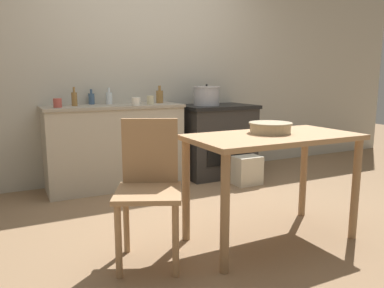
{
  "coord_description": "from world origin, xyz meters",
  "views": [
    {
      "loc": [
        -1.49,
        -2.57,
        1.16
      ],
      "look_at": [
        0.0,
        0.38,
        0.57
      ],
      "focal_mm": 35.0,
      "sensor_mm": 36.0,
      "label": 1
    }
  ],
  "objects_px": {
    "cup_mid_right": "(150,100)",
    "stove": "(216,140)",
    "bottle_left": "(160,96)",
    "bottle_center_left": "(91,98)",
    "stock_pot": "(207,96)",
    "chair": "(149,185)",
    "work_table": "(273,151)",
    "bottle_far_left": "(74,99)",
    "cup_center_right": "(136,102)",
    "bottle_mid_left": "(109,98)",
    "flour_sack": "(247,170)",
    "cup_center": "(58,103)",
    "mixing_bowl_large": "(270,127)"
  },
  "relations": [
    {
      "from": "mixing_bowl_large",
      "to": "work_table",
      "type": "bearing_deg",
      "value": -109.63
    },
    {
      "from": "flour_sack",
      "to": "cup_center_right",
      "type": "xyz_separation_m",
      "value": [
        -1.12,
        0.39,
        0.76
      ]
    },
    {
      "from": "work_table",
      "to": "cup_center_right",
      "type": "xyz_separation_m",
      "value": [
        -0.44,
        1.64,
        0.27
      ]
    },
    {
      "from": "bottle_mid_left",
      "to": "bottle_center_left",
      "type": "xyz_separation_m",
      "value": [
        -0.18,
        0.06,
        -0.01
      ]
    },
    {
      "from": "bottle_center_left",
      "to": "cup_center",
      "type": "relative_size",
      "value": 1.86
    },
    {
      "from": "chair",
      "to": "bottle_center_left",
      "type": "height_order",
      "value": "bottle_center_left"
    },
    {
      "from": "cup_mid_right",
      "to": "work_table",
      "type": "bearing_deg",
      "value": -81.36
    },
    {
      "from": "stove",
      "to": "bottle_center_left",
      "type": "xyz_separation_m",
      "value": [
        -1.4,
        0.24,
        0.52
      ]
    },
    {
      "from": "bottle_left",
      "to": "cup_center_right",
      "type": "xyz_separation_m",
      "value": [
        -0.36,
        -0.26,
        -0.03
      ]
    },
    {
      "from": "stove",
      "to": "cup_mid_right",
      "type": "distance_m",
      "value": 0.98
    },
    {
      "from": "stove",
      "to": "cup_mid_right",
      "type": "bearing_deg",
      "value": -175.73
    },
    {
      "from": "bottle_center_left",
      "to": "bottle_left",
      "type": "bearing_deg",
      "value": -9.7
    },
    {
      "from": "flour_sack",
      "to": "cup_center_right",
      "type": "relative_size",
      "value": 3.67
    },
    {
      "from": "cup_center",
      "to": "cup_center_right",
      "type": "bearing_deg",
      "value": -6.7
    },
    {
      "from": "stove",
      "to": "work_table",
      "type": "height_order",
      "value": "stove"
    },
    {
      "from": "mixing_bowl_large",
      "to": "bottle_far_left",
      "type": "relative_size",
      "value": 1.61
    },
    {
      "from": "work_table",
      "to": "cup_mid_right",
      "type": "relative_size",
      "value": 12.62
    },
    {
      "from": "cup_center",
      "to": "flour_sack",
      "type": "bearing_deg",
      "value": -14.5
    },
    {
      "from": "stock_pot",
      "to": "mixing_bowl_large",
      "type": "relative_size",
      "value": 1.01
    },
    {
      "from": "bottle_left",
      "to": "bottle_center_left",
      "type": "distance_m",
      "value": 0.74
    },
    {
      "from": "bottle_far_left",
      "to": "bottle_mid_left",
      "type": "xyz_separation_m",
      "value": [
        0.38,
        0.11,
        -0.0
      ]
    },
    {
      "from": "flour_sack",
      "to": "bottle_far_left",
      "type": "distance_m",
      "value": 1.97
    },
    {
      "from": "work_table",
      "to": "flour_sack",
      "type": "bearing_deg",
      "value": 61.61
    },
    {
      "from": "work_table",
      "to": "cup_center",
      "type": "relative_size",
      "value": 13.79
    },
    {
      "from": "bottle_far_left",
      "to": "bottle_mid_left",
      "type": "distance_m",
      "value": 0.39
    },
    {
      "from": "stock_pot",
      "to": "bottle_center_left",
      "type": "relative_size",
      "value": 1.92
    },
    {
      "from": "stock_pot",
      "to": "mixing_bowl_large",
      "type": "xyz_separation_m",
      "value": [
        -0.42,
        -1.69,
        -0.14
      ]
    },
    {
      "from": "stock_pot",
      "to": "bottle_far_left",
      "type": "xyz_separation_m",
      "value": [
        -1.46,
        0.11,
        -0.0
      ]
    },
    {
      "from": "mixing_bowl_large",
      "to": "flour_sack",
      "type": "bearing_deg",
      "value": 61.17
    },
    {
      "from": "bottle_far_left",
      "to": "bottle_left",
      "type": "height_order",
      "value": "bottle_left"
    },
    {
      "from": "cup_mid_right",
      "to": "stove",
      "type": "bearing_deg",
      "value": 4.27
    },
    {
      "from": "cup_center_right",
      "to": "bottle_far_left",
      "type": "bearing_deg",
      "value": 158.87
    },
    {
      "from": "stock_pot",
      "to": "bottle_mid_left",
      "type": "bearing_deg",
      "value": 168.73
    },
    {
      "from": "cup_mid_right",
      "to": "bottle_center_left",
      "type": "bearing_deg",
      "value": 151.04
    },
    {
      "from": "stove",
      "to": "chair",
      "type": "distance_m",
      "value": 2.22
    },
    {
      "from": "bottle_left",
      "to": "work_table",
      "type": "bearing_deg",
      "value": -87.5
    },
    {
      "from": "bottle_center_left",
      "to": "bottle_far_left",
      "type": "bearing_deg",
      "value": -141.47
    },
    {
      "from": "bottle_far_left",
      "to": "stock_pot",
      "type": "bearing_deg",
      "value": -4.29
    },
    {
      "from": "cup_center_right",
      "to": "cup_mid_right",
      "type": "relative_size",
      "value": 0.9
    },
    {
      "from": "stock_pot",
      "to": "chair",
      "type": "bearing_deg",
      "value": -128.73
    },
    {
      "from": "stove",
      "to": "bottle_mid_left",
      "type": "relative_size",
      "value": 4.86
    },
    {
      "from": "bottle_mid_left",
      "to": "chair",
      "type": "bearing_deg",
      "value": -97.43
    },
    {
      "from": "bottle_center_left",
      "to": "cup_mid_right",
      "type": "xyz_separation_m",
      "value": [
        0.55,
        -0.31,
        -0.01
      ]
    },
    {
      "from": "work_table",
      "to": "mixing_bowl_large",
      "type": "xyz_separation_m",
      "value": [
        0.02,
        0.06,
        0.16
      ]
    },
    {
      "from": "work_table",
      "to": "stock_pot",
      "type": "relative_size",
      "value": 3.87
    },
    {
      "from": "stock_pot",
      "to": "bottle_center_left",
      "type": "bearing_deg",
      "value": 167.76
    },
    {
      "from": "bottle_left",
      "to": "cup_center_right",
      "type": "distance_m",
      "value": 0.45
    },
    {
      "from": "chair",
      "to": "bottle_far_left",
      "type": "bearing_deg",
      "value": 119.22
    },
    {
      "from": "chair",
      "to": "bottle_mid_left",
      "type": "xyz_separation_m",
      "value": [
        0.24,
        1.86,
        0.45
      ]
    },
    {
      "from": "stock_pot",
      "to": "bottle_far_left",
      "type": "bearing_deg",
      "value": 175.71
    }
  ]
}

